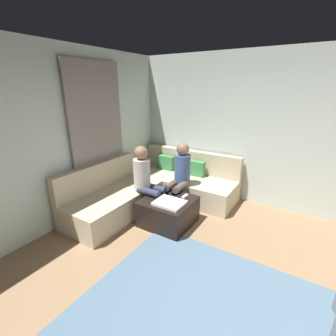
# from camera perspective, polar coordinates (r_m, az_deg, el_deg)

# --- Properties ---
(wall_back) EXTENTS (6.00, 0.12, 2.70)m
(wall_back) POSITION_cam_1_polar(r_m,az_deg,el_deg) (4.45, 28.07, 7.13)
(wall_back) COLOR silver
(wall_back) RESTS_ON ground_plane
(wall_left) EXTENTS (0.12, 6.00, 2.70)m
(wall_left) POSITION_cam_1_polar(r_m,az_deg,el_deg) (3.62, -33.21, 3.92)
(wall_left) COLOR silver
(wall_left) RESTS_ON ground_plane
(curtain_panel) EXTENTS (0.06, 1.10, 2.50)m
(curtain_panel) POSITION_cam_1_polar(r_m,az_deg,el_deg) (4.24, -16.55, 6.73)
(curtain_panel) COLOR gray
(curtain_panel) RESTS_ON ground_plane
(area_rug) EXTENTS (2.60, 2.20, 0.01)m
(area_rug) POSITION_cam_1_polar(r_m,az_deg,el_deg) (2.65, 10.42, -33.80)
(area_rug) COLOR slate
(area_rug) RESTS_ON ground_plane
(sectional_couch) EXTENTS (2.10, 2.55, 0.87)m
(sectional_couch) POSITION_cam_1_polar(r_m,az_deg,el_deg) (4.46, -3.22, -5.01)
(sectional_couch) COLOR #C6B593
(sectional_couch) RESTS_ON ground_plane
(ottoman) EXTENTS (0.76, 0.76, 0.42)m
(ottoman) POSITION_cam_1_polar(r_m,az_deg,el_deg) (3.85, 0.04, -10.40)
(ottoman) COLOR black
(ottoman) RESTS_ON ground_plane
(folded_blanket) EXTENTS (0.44, 0.36, 0.04)m
(folded_blanket) POSITION_cam_1_polar(r_m,az_deg,el_deg) (3.60, 0.38, -8.43)
(folded_blanket) COLOR white
(folded_blanket) RESTS_ON ottoman
(coffee_mug) EXTENTS (0.08, 0.08, 0.10)m
(coffee_mug) POSITION_cam_1_polar(r_m,az_deg,el_deg) (3.97, -1.27, -5.24)
(coffee_mug) COLOR #334C72
(coffee_mug) RESTS_ON ottoman
(game_remote) EXTENTS (0.05, 0.15, 0.02)m
(game_remote) POSITION_cam_1_polar(r_m,az_deg,el_deg) (3.83, 4.10, -6.81)
(game_remote) COLOR white
(game_remote) RESTS_ON ottoman
(person_on_couch_back) EXTENTS (0.30, 0.60, 1.20)m
(person_on_couch_back) POSITION_cam_1_polar(r_m,az_deg,el_deg) (4.12, 2.82, -1.48)
(person_on_couch_back) COLOR brown
(person_on_couch_back) RESTS_ON ground_plane
(person_on_couch_side) EXTENTS (0.60, 0.30, 1.20)m
(person_on_couch_side) POSITION_cam_1_polar(r_m,az_deg,el_deg) (3.92, -5.17, -2.62)
(person_on_couch_side) COLOR #2D3347
(person_on_couch_side) RESTS_ON ground_plane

